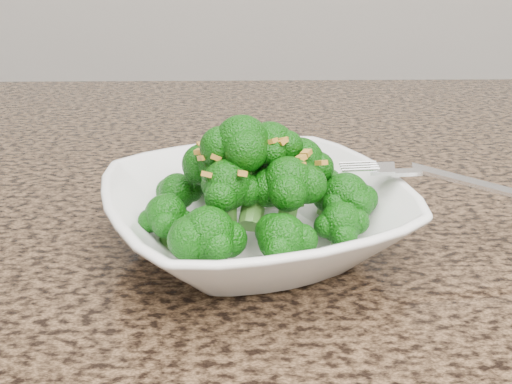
{
  "coord_description": "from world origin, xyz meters",
  "views": [
    {
      "loc": [
        -0.06,
        -0.22,
        1.14
      ],
      "look_at": [
        -0.06,
        0.23,
        0.95
      ],
      "focal_mm": 45.0,
      "sensor_mm": 36.0,
      "label": 1
    }
  ],
  "objects": [
    {
      "name": "granite_counter",
      "position": [
        0.0,
        0.3,
        0.89
      ],
      "size": [
        1.64,
        1.04,
        0.03
      ],
      "primitive_type": "cube",
      "color": "brown",
      "rests_on": "cabinet"
    },
    {
      "name": "bowl",
      "position": [
        -0.06,
        0.23,
        0.93
      ],
      "size": [
        0.29,
        0.29,
        0.06
      ],
      "primitive_type": "imported",
      "rotation": [
        0.0,
        0.0,
        0.35
      ],
      "color": "white",
      "rests_on": "granite_counter"
    },
    {
      "name": "broccoli_pile",
      "position": [
        -0.06,
        0.23,
        0.99
      ],
      "size": [
        0.2,
        0.2,
        0.07
      ],
      "primitive_type": null,
      "color": "#0E5509",
      "rests_on": "bowl"
    },
    {
      "name": "garlic_topping",
      "position": [
        -0.06,
        0.23,
        1.03
      ],
      "size": [
        0.12,
        0.12,
        0.01
      ],
      "primitive_type": null,
      "color": "gold",
      "rests_on": "broccoli_pile"
    },
    {
      "name": "fork",
      "position": [
        0.07,
        0.24,
        0.96
      ],
      "size": [
        0.19,
        0.06,
        0.01
      ],
      "primitive_type": null,
      "rotation": [
        0.0,
        0.0,
        -0.19
      ],
      "color": "silver",
      "rests_on": "bowl"
    }
  ]
}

